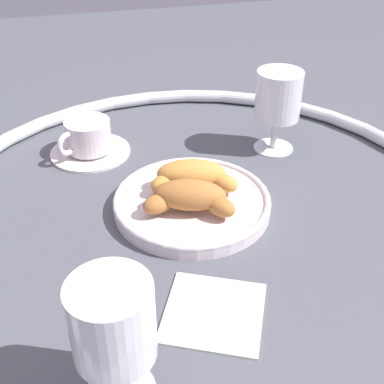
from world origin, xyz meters
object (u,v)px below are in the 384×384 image
(croissant_large, at_px, (194,176))
(juice_glass_right, at_px, (278,99))
(pastry_plate, at_px, (192,202))
(juice_glass_left, at_px, (113,328))
(croissant_small, at_px, (190,197))
(folded_napkin, at_px, (214,311))
(coffee_cup_near, at_px, (88,140))

(croissant_large, distance_m, juice_glass_right, 0.21)
(pastry_plate, distance_m, juice_glass_right, 0.24)
(pastry_plate, relative_size, juice_glass_left, 1.62)
(croissant_small, bearing_deg, folded_napkin, 84.92)
(croissant_small, relative_size, juice_glass_right, 0.93)
(croissant_large, bearing_deg, juice_glass_left, 63.17)
(pastry_plate, bearing_deg, croissant_large, -111.27)
(juice_glass_left, bearing_deg, pastry_plate, -117.27)
(juice_glass_left, relative_size, folded_napkin, 1.27)
(juice_glass_left, bearing_deg, croissant_large, -116.83)
(pastry_plate, height_order, juice_glass_left, juice_glass_left)
(pastry_plate, distance_m, coffee_cup_near, 0.24)
(juice_glass_right, bearing_deg, juice_glass_left, 51.97)
(folded_napkin, bearing_deg, pastry_plate, -97.35)
(coffee_cup_near, bearing_deg, juice_glass_left, 88.56)
(croissant_small, bearing_deg, coffee_cup_near, -62.59)
(pastry_plate, bearing_deg, juice_glass_left, 62.73)
(croissant_small, relative_size, juice_glass_left, 0.93)
(coffee_cup_near, height_order, juice_glass_right, juice_glass_right)
(coffee_cup_near, distance_m, juice_glass_left, 0.48)
(juice_glass_left, relative_size, juice_glass_right, 1.00)
(croissant_large, xyz_separation_m, juice_glass_right, (-0.17, -0.12, 0.05))
(croissant_small, relative_size, coffee_cup_near, 0.95)
(pastry_plate, bearing_deg, juice_glass_right, -142.61)
(coffee_cup_near, relative_size, juice_glass_right, 0.97)
(coffee_cup_near, distance_m, juice_glass_right, 0.32)
(croissant_small, xyz_separation_m, folded_napkin, (0.02, 0.17, -0.04))
(folded_napkin, bearing_deg, croissant_large, -98.84)
(juice_glass_left, height_order, juice_glass_right, same)
(coffee_cup_near, bearing_deg, pastry_plate, 122.86)
(juice_glass_right, bearing_deg, coffee_cup_near, -11.14)
(pastry_plate, height_order, folded_napkin, pastry_plate)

